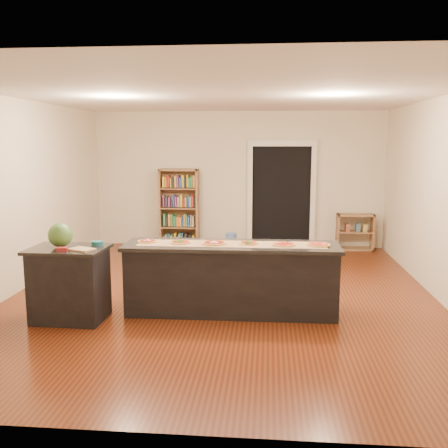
# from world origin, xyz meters

# --- Properties ---
(room) EXTENTS (6.00, 7.00, 2.80)m
(room) POSITION_xyz_m (0.00, 0.00, 1.40)
(room) COLOR beige
(room) RESTS_ON ground
(doorway) EXTENTS (1.40, 0.09, 2.21)m
(doorway) POSITION_xyz_m (0.90, 3.46, 1.20)
(doorway) COLOR black
(doorway) RESTS_ON room
(kitchen_island) EXTENTS (2.72, 0.74, 0.90)m
(kitchen_island) POSITION_xyz_m (0.18, -0.73, 0.45)
(kitchen_island) COLOR black
(kitchen_island) RESTS_ON ground
(side_counter) EXTENTS (0.92, 0.67, 0.91)m
(side_counter) POSITION_xyz_m (-1.78, -1.18, 0.46)
(side_counter) COLOR black
(side_counter) RESTS_ON ground
(bookshelf) EXTENTS (0.81, 0.29, 1.63)m
(bookshelf) POSITION_xyz_m (-1.22, 3.31, 0.81)
(bookshelf) COLOR #956D48
(bookshelf) RESTS_ON ground
(low_shelf) EXTENTS (0.74, 0.32, 0.74)m
(low_shelf) POSITION_xyz_m (2.40, 3.29, 0.37)
(low_shelf) COLOR #956D48
(low_shelf) RESTS_ON ground
(waste_bin) EXTENTS (0.23, 0.23, 0.33)m
(waste_bin) POSITION_xyz_m (-0.12, 3.13, 0.17)
(waste_bin) COLOR #5E8AD3
(waste_bin) RESTS_ON ground
(kraft_paper) EXTENTS (2.37, 0.45, 0.00)m
(kraft_paper) POSITION_xyz_m (0.18, -0.74, 0.90)
(kraft_paper) COLOR #946C4C
(kraft_paper) RESTS_ON kitchen_island
(watermelon) EXTENTS (0.29, 0.29, 0.29)m
(watermelon) POSITION_xyz_m (-1.88, -1.15, 1.06)
(watermelon) COLOR #144214
(watermelon) RESTS_ON side_counter
(cutting_board) EXTENTS (0.34, 0.29, 0.02)m
(cutting_board) POSITION_xyz_m (-1.55, -1.30, 0.92)
(cutting_board) COLOR tan
(cutting_board) RESTS_ON side_counter
(package_red) EXTENTS (0.14, 0.12, 0.04)m
(package_red) POSITION_xyz_m (-1.77, -1.37, 0.93)
(package_red) COLOR maroon
(package_red) RESTS_ON side_counter
(package_teal) EXTENTS (0.14, 0.14, 0.05)m
(package_teal) POSITION_xyz_m (-1.46, -1.02, 0.94)
(package_teal) COLOR #195966
(package_teal) RESTS_ON side_counter
(pizza_a) EXTENTS (0.27, 0.27, 0.02)m
(pizza_a) POSITION_xyz_m (-0.91, -0.71, 0.91)
(pizza_a) COLOR #B88746
(pizza_a) RESTS_ON kitchen_island
(pizza_b) EXTENTS (0.27, 0.27, 0.02)m
(pizza_b) POSITION_xyz_m (-0.47, -0.73, 0.91)
(pizza_b) COLOR #B88746
(pizza_b) RESTS_ON kitchen_island
(pizza_c) EXTENTS (0.32, 0.32, 0.02)m
(pizza_c) POSITION_xyz_m (-0.04, -0.74, 0.91)
(pizza_c) COLOR #B88746
(pizza_c) RESTS_ON kitchen_island
(pizza_d) EXTENTS (0.26, 0.26, 0.02)m
(pizza_d) POSITION_xyz_m (0.39, -0.71, 0.91)
(pizza_d) COLOR #B88746
(pizza_d) RESTS_ON kitchen_island
(pizza_e) EXTENTS (0.31, 0.31, 0.02)m
(pizza_e) POSITION_xyz_m (0.83, -0.75, 0.91)
(pizza_e) COLOR #B88746
(pizza_e) RESTS_ON kitchen_island
(pizza_f) EXTENTS (0.31, 0.31, 0.02)m
(pizza_f) POSITION_xyz_m (1.26, -0.73, 0.91)
(pizza_f) COLOR #B88746
(pizza_f) RESTS_ON kitchen_island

